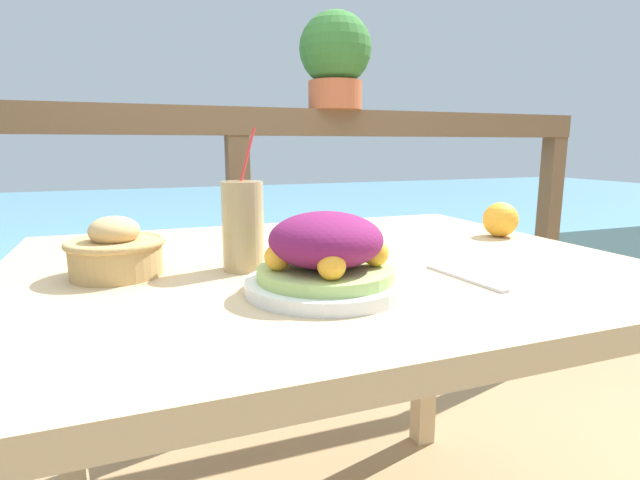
{
  "coord_description": "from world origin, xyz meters",
  "views": [
    {
      "loc": [
        -0.34,
        -0.88,
        0.98
      ],
      "look_at": [
        -0.04,
        -0.1,
        0.82
      ],
      "focal_mm": 28.0,
      "sensor_mm": 36.0,
      "label": 1
    }
  ],
  "objects": [
    {
      "name": "patio_table",
      "position": [
        0.0,
        0.0,
        0.67
      ],
      "size": [
        1.16,
        0.95,
        0.76
      ],
      "color": "tan",
      "rests_on": "ground_plane"
    },
    {
      "name": "railing_fence",
      "position": [
        0.0,
        0.77,
        0.82
      ],
      "size": [
        2.8,
        0.08,
        1.1
      ],
      "color": "brown",
      "rests_on": "ground_plane"
    },
    {
      "name": "sea_backdrop",
      "position": [
        0.0,
        3.27,
        0.24
      ],
      "size": [
        12.0,
        4.0,
        0.48
      ],
      "color": "#568EA8",
      "rests_on": "ground_plane"
    },
    {
      "name": "salad_plate",
      "position": [
        -0.07,
        -0.2,
        0.81
      ],
      "size": [
        0.25,
        0.25,
        0.12
      ],
      "color": "silver",
      "rests_on": "patio_table"
    },
    {
      "name": "drink_glass",
      "position": [
        -0.16,
        -0.02,
        0.84
      ],
      "size": [
        0.07,
        0.07,
        0.25
      ],
      "color": "tan",
      "rests_on": "patio_table"
    },
    {
      "name": "bread_basket",
      "position": [
        -0.37,
        0.01,
        0.8
      ],
      "size": [
        0.16,
        0.16,
        0.1
      ],
      "color": "tan",
      "rests_on": "patio_table"
    },
    {
      "name": "potted_plant",
      "position": [
        0.35,
        0.77,
        1.27
      ],
      "size": [
        0.25,
        0.25,
        0.33
      ],
      "color": "#B75B38",
      "rests_on": "railing_fence"
    },
    {
      "name": "knife",
      "position": [
        0.17,
        -0.22,
        0.76
      ],
      "size": [
        0.03,
        0.18,
        0.0
      ],
      "color": "silver",
      "rests_on": "patio_table"
    },
    {
      "name": "orange_near_basket",
      "position": [
        0.49,
        0.07,
        0.8
      ],
      "size": [
        0.08,
        0.08,
        0.08
      ],
      "color": "#F9A328",
      "rests_on": "patio_table"
    }
  ]
}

